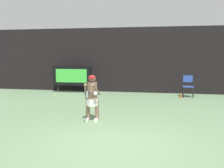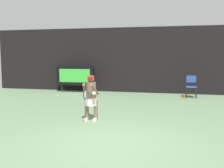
{
  "view_description": "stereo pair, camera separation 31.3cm",
  "coord_description": "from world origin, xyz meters",
  "px_view_note": "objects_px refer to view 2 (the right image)",
  "views": [
    {
      "loc": [
        1.02,
        -5.56,
        2.06
      ],
      "look_at": [
        -0.62,
        3.2,
        1.05
      ],
      "focal_mm": 40.08,
      "sensor_mm": 36.0,
      "label": 1
    },
    {
      "loc": [
        1.33,
        -5.5,
        2.06
      ],
      "look_at": [
        -0.62,
        3.2,
        1.05
      ],
      "focal_mm": 40.08,
      "sensor_mm": 36.0,
      "label": 2
    }
  ],
  "objects_px": {
    "tennis_ball_loose": "(87,97)",
    "scoreboard": "(75,76)",
    "umpire_chair": "(191,85)",
    "tennis_ball_spare": "(58,96)",
    "tennis_racket": "(86,94)",
    "tennis_player": "(91,96)",
    "water_bottle": "(184,96)"
  },
  "relations": [
    {
      "from": "scoreboard",
      "to": "water_bottle",
      "type": "xyz_separation_m",
      "value": [
        5.9,
        -0.92,
        -0.82
      ]
    },
    {
      "from": "tennis_player",
      "to": "tennis_ball_spare",
      "type": "xyz_separation_m",
      "value": [
        -3.09,
        4.18,
        -0.75
      ]
    },
    {
      "from": "scoreboard",
      "to": "tennis_ball_spare",
      "type": "distance_m",
      "value": 1.87
    },
    {
      "from": "scoreboard",
      "to": "umpire_chair",
      "type": "height_order",
      "value": "scoreboard"
    },
    {
      "from": "scoreboard",
      "to": "tennis_player",
      "type": "distance_m",
      "value": 6.4
    },
    {
      "from": "umpire_chair",
      "to": "water_bottle",
      "type": "bearing_deg",
      "value": -128.27
    },
    {
      "from": "water_bottle",
      "to": "tennis_racket",
      "type": "distance_m",
      "value": 6.26
    },
    {
      "from": "water_bottle",
      "to": "umpire_chair",
      "type": "bearing_deg",
      "value": 51.73
    },
    {
      "from": "water_bottle",
      "to": "tennis_ball_loose",
      "type": "bearing_deg",
      "value": -171.52
    },
    {
      "from": "tennis_racket",
      "to": "tennis_ball_loose",
      "type": "height_order",
      "value": "tennis_racket"
    },
    {
      "from": "scoreboard",
      "to": "tennis_ball_spare",
      "type": "height_order",
      "value": "scoreboard"
    },
    {
      "from": "tennis_racket",
      "to": "tennis_ball_spare",
      "type": "height_order",
      "value": "tennis_racket"
    },
    {
      "from": "umpire_chair",
      "to": "tennis_player",
      "type": "distance_m",
      "value": 6.36
    },
    {
      "from": "tennis_racket",
      "to": "umpire_chair",
      "type": "bearing_deg",
      "value": 72.37
    },
    {
      "from": "tennis_ball_loose",
      "to": "tennis_racket",
      "type": "bearing_deg",
      "value": -72.09
    },
    {
      "from": "water_bottle",
      "to": "tennis_ball_loose",
      "type": "relative_size",
      "value": 3.9
    },
    {
      "from": "umpire_chair",
      "to": "tennis_player",
      "type": "height_order",
      "value": "tennis_player"
    },
    {
      "from": "tennis_ball_loose",
      "to": "scoreboard",
      "type": "bearing_deg",
      "value": 127.14
    },
    {
      "from": "tennis_player",
      "to": "tennis_racket",
      "type": "xyz_separation_m",
      "value": [
        -0.02,
        -0.49,
        0.13
      ]
    },
    {
      "from": "umpire_chair",
      "to": "tennis_racket",
      "type": "height_order",
      "value": "umpire_chair"
    },
    {
      "from": "umpire_chair",
      "to": "tennis_racket",
      "type": "xyz_separation_m",
      "value": [
        -3.53,
        -5.79,
        0.3
      ]
    },
    {
      "from": "tennis_player",
      "to": "tennis_racket",
      "type": "relative_size",
      "value": 2.41
    },
    {
      "from": "scoreboard",
      "to": "tennis_ball_spare",
      "type": "relative_size",
      "value": 32.35
    },
    {
      "from": "umpire_chair",
      "to": "tennis_ball_loose",
      "type": "bearing_deg",
      "value": -167.17
    },
    {
      "from": "umpire_chair",
      "to": "tennis_ball_loose",
      "type": "height_order",
      "value": "umpire_chair"
    },
    {
      "from": "tennis_racket",
      "to": "tennis_ball_loose",
      "type": "relative_size",
      "value": 8.85
    },
    {
      "from": "scoreboard",
      "to": "umpire_chair",
      "type": "relative_size",
      "value": 2.04
    },
    {
      "from": "tennis_racket",
      "to": "tennis_ball_spare",
      "type": "xyz_separation_m",
      "value": [
        -3.07,
        4.67,
        -0.88
      ]
    },
    {
      "from": "scoreboard",
      "to": "tennis_ball_loose",
      "type": "distance_m",
      "value": 2.23
    },
    {
      "from": "umpire_chair",
      "to": "tennis_ball_loose",
      "type": "relative_size",
      "value": 15.88
    },
    {
      "from": "tennis_player",
      "to": "tennis_ball_spare",
      "type": "relative_size",
      "value": 21.37
    },
    {
      "from": "water_bottle",
      "to": "tennis_ball_spare",
      "type": "relative_size",
      "value": 3.9
    }
  ]
}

